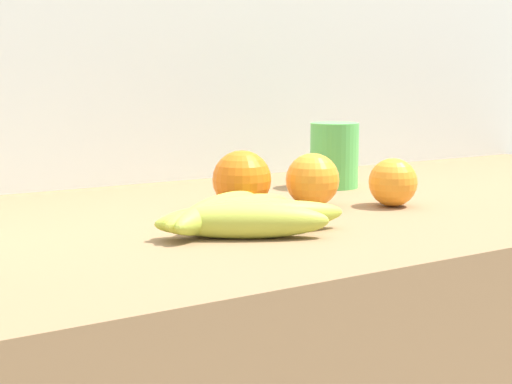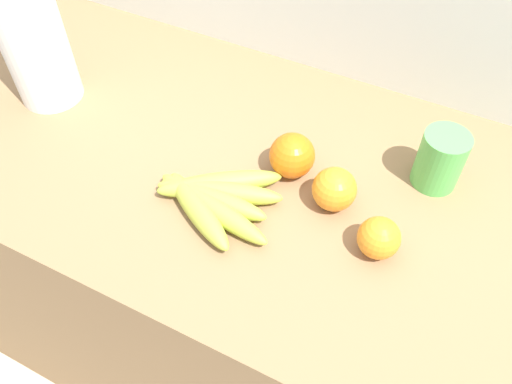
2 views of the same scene
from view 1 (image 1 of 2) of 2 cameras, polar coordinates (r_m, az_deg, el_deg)
The scene contains 6 objects.
wall_back at distance 1.30m, azimuth -7.61°, elevation -9.07°, with size 2.10×0.06×1.30m, color silver.
banana_bunch at distance 0.81m, azimuth -1.48°, elevation -1.86°, with size 0.22×0.20×0.04m.
orange_back_right at distance 0.99m, azimuth 10.57°, elevation 0.74°, with size 0.06×0.06×0.06m, color orange.
orange_right at distance 0.98m, azimuth 4.40°, elevation 0.94°, with size 0.07×0.07×0.07m, color orange.
orange_center at distance 0.96m, azimuth -1.10°, elevation 0.96°, with size 0.08×0.08×0.08m, color orange.
mug at distance 1.15m, azimuth 6.09°, elevation 2.85°, with size 0.08×0.08×0.10m, color #57BF56.
Camera 1 is at (-0.51, -0.79, 1.05)m, focal length 51.59 mm.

